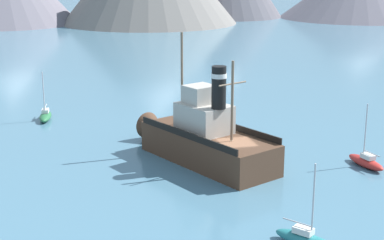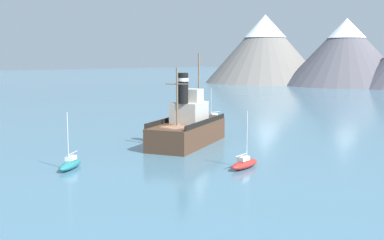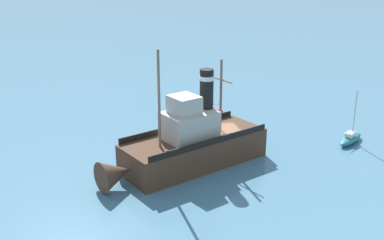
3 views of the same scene
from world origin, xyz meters
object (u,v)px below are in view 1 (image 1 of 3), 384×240
at_px(sailboat_green, 45,116).
at_px(sailboat_teal, 306,239).
at_px(old_tugboat, 203,138).
at_px(sailboat_red, 366,161).

bearing_deg(sailboat_green, sailboat_teal, -66.70).
xyz_separation_m(old_tugboat, sailboat_teal, (1.61, -15.47, -1.40)).
bearing_deg(sailboat_green, old_tugboat, -53.17).
xyz_separation_m(sailboat_red, sailboat_green, (-23.60, 20.45, 0.00)).
distance_m(sailboat_red, sailboat_teal, 14.85).
height_order(old_tugboat, sailboat_green, old_tugboat).
xyz_separation_m(sailboat_teal, sailboat_green, (-13.50, 31.34, 0.00)).
relative_size(old_tugboat, sailboat_green, 2.96).
distance_m(sailboat_red, sailboat_green, 31.23).
xyz_separation_m(sailboat_red, sailboat_teal, (-10.10, -10.89, 0.00)).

